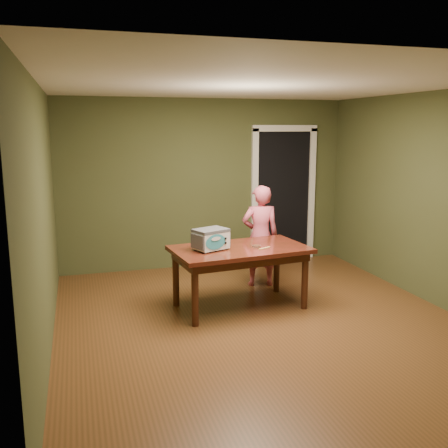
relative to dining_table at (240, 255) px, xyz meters
name	(u,v)px	position (x,y,z in m)	size (l,w,h in m)	color
floor	(262,322)	(0.09, -0.52, -0.65)	(5.00, 5.00, 0.00)	brown
room_shell	(264,171)	(0.09, -0.52, 1.06)	(4.52, 5.02, 2.61)	#404826
doorway	(276,194)	(1.39, 2.26, 0.41)	(1.10, 0.66, 2.25)	black
dining_table	(240,255)	(0.00, 0.00, 0.00)	(1.69, 1.07, 0.75)	#3C1A0D
toy_oven	(211,238)	(-0.36, -0.01, 0.24)	(0.47, 0.39, 0.25)	#4C4F54
baking_pan	(256,246)	(0.20, -0.04, 0.11)	(0.10, 0.10, 0.02)	silver
spatula	(265,248)	(0.27, -0.13, 0.10)	(0.18, 0.03, 0.01)	#EDBE67
child	(260,236)	(0.54, 0.76, 0.05)	(0.51, 0.33, 1.40)	#D3576D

